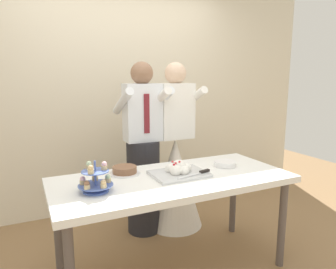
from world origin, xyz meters
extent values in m
plane|color=olive|center=(0.00, 0.00, 0.00)|extent=(8.00, 8.00, 0.00)
cube|color=beige|center=(0.00, 1.46, 1.45)|extent=(5.20, 0.10, 2.90)
cube|color=white|center=(0.00, 0.00, 0.75)|extent=(1.80, 0.80, 0.05)
cylinder|color=#564C47|center=(0.82, -0.32, 0.36)|extent=(0.06, 0.06, 0.72)
cylinder|color=#564C47|center=(-0.82, 0.32, 0.36)|extent=(0.06, 0.06, 0.72)
cylinder|color=#564C47|center=(0.82, 0.32, 0.36)|extent=(0.06, 0.06, 0.72)
cylinder|color=#4C66B2|center=(-0.59, -0.05, 0.78)|extent=(0.17, 0.17, 0.01)
cylinder|color=#4C66B2|center=(-0.59, -0.05, 0.88)|extent=(0.01, 0.01, 0.21)
cylinder|color=#4C66B2|center=(-0.59, -0.05, 0.82)|extent=(0.23, 0.23, 0.01)
cylinder|color=#D1B784|center=(-0.51, -0.04, 0.84)|extent=(0.04, 0.04, 0.03)
sphere|color=beige|center=(-0.51, -0.04, 0.86)|extent=(0.04, 0.04, 0.04)
cylinder|color=#D1B784|center=(-0.58, 0.03, 0.84)|extent=(0.04, 0.04, 0.03)
sphere|color=#D6B27A|center=(-0.58, 0.03, 0.86)|extent=(0.04, 0.04, 0.04)
cylinder|color=#D1B784|center=(-0.67, -0.01, 0.84)|extent=(0.04, 0.04, 0.03)
sphere|color=#EAB7C6|center=(-0.67, -0.01, 0.86)|extent=(0.04, 0.04, 0.04)
cylinder|color=#D1B784|center=(-0.66, -0.11, 0.84)|extent=(0.04, 0.04, 0.03)
sphere|color=brown|center=(-0.66, -0.11, 0.86)|extent=(0.04, 0.04, 0.04)
cylinder|color=#D1B784|center=(-0.56, -0.13, 0.84)|extent=(0.04, 0.04, 0.03)
sphere|color=#D6B27A|center=(-0.56, -0.13, 0.86)|extent=(0.04, 0.04, 0.04)
cylinder|color=#4C66B2|center=(-0.59, -0.05, 0.92)|extent=(0.18, 0.18, 0.01)
cylinder|color=#D1B784|center=(-0.53, -0.05, 0.93)|extent=(0.04, 0.04, 0.03)
sphere|color=#EAB7C6|center=(-0.53, -0.05, 0.96)|extent=(0.04, 0.04, 0.04)
cylinder|color=#D1B784|center=(-0.62, 0.00, 0.93)|extent=(0.04, 0.04, 0.03)
sphere|color=beige|center=(-0.62, 0.00, 0.96)|extent=(0.04, 0.04, 0.04)
cylinder|color=#D1B784|center=(-0.63, -0.10, 0.93)|extent=(0.04, 0.04, 0.03)
sphere|color=#D6B27A|center=(-0.63, -0.10, 0.96)|extent=(0.04, 0.04, 0.04)
cube|color=silver|center=(0.06, 0.01, 0.79)|extent=(0.42, 0.31, 0.02)
sphere|color=white|center=(0.13, 0.01, 0.83)|extent=(0.07, 0.07, 0.07)
sphere|color=white|center=(0.09, 0.10, 0.83)|extent=(0.08, 0.08, 0.08)
sphere|color=white|center=(0.00, 0.06, 0.82)|extent=(0.07, 0.07, 0.07)
sphere|color=white|center=(0.01, -0.02, 0.83)|extent=(0.09, 0.09, 0.09)
sphere|color=white|center=(0.08, -0.04, 0.83)|extent=(0.08, 0.08, 0.08)
sphere|color=white|center=(0.06, 0.01, 0.84)|extent=(0.11, 0.11, 0.11)
sphere|color=#B21923|center=(0.00, -0.02, 0.88)|extent=(0.02, 0.02, 0.02)
sphere|color=#DB474C|center=(0.02, 0.05, 0.88)|extent=(0.02, 0.02, 0.02)
sphere|color=#DB474C|center=(0.02, -0.01, 0.89)|extent=(0.02, 0.02, 0.02)
sphere|color=#DB474C|center=(0.05, -0.01, 0.89)|extent=(0.02, 0.02, 0.02)
sphere|color=#DB474C|center=(0.09, 0.03, 0.88)|extent=(0.02, 0.02, 0.02)
cube|color=silver|center=(0.09, -0.10, 0.80)|extent=(0.23, 0.07, 0.00)
cube|color=black|center=(0.24, -0.07, 0.81)|extent=(0.09, 0.04, 0.02)
cylinder|color=white|center=(0.53, 0.07, 0.78)|extent=(0.18, 0.18, 0.01)
cylinder|color=white|center=(0.53, 0.07, 0.79)|extent=(0.18, 0.18, 0.01)
cylinder|color=white|center=(0.52, 0.07, 0.80)|extent=(0.18, 0.18, 0.01)
cylinder|color=white|center=(0.53, 0.07, 0.81)|extent=(0.18, 0.18, 0.01)
cylinder|color=white|center=(-0.31, 0.23, 0.78)|extent=(0.24, 0.24, 0.01)
cylinder|color=brown|center=(-0.31, 0.23, 0.81)|extent=(0.19, 0.19, 0.05)
cylinder|color=#232328|center=(0.03, 0.71, 0.46)|extent=(0.32, 0.32, 0.92)
cube|color=white|center=(0.03, 0.71, 1.19)|extent=(0.34, 0.21, 0.54)
sphere|color=#8C664C|center=(0.03, 0.71, 1.55)|extent=(0.21, 0.21, 0.21)
cylinder|color=white|center=(-0.16, 0.72, 1.30)|extent=(0.09, 0.49, 0.28)
cylinder|color=white|center=(0.22, 0.71, 1.30)|extent=(0.09, 0.49, 0.28)
cube|color=maroon|center=(0.03, 0.61, 1.19)|extent=(0.05, 0.01, 0.36)
cone|color=white|center=(0.37, 0.70, 0.46)|extent=(0.56, 0.56, 0.92)
cube|color=white|center=(0.37, 0.70, 1.19)|extent=(0.35, 0.21, 0.54)
sphere|color=beige|center=(0.37, 0.70, 1.55)|extent=(0.21, 0.21, 0.21)
cylinder|color=white|center=(0.18, 0.69, 1.30)|extent=(0.09, 0.49, 0.28)
cylinder|color=white|center=(0.56, 0.70, 1.30)|extent=(0.09, 0.49, 0.28)
camera|label=1|loc=(-1.01, -2.03, 1.53)|focal=33.43mm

